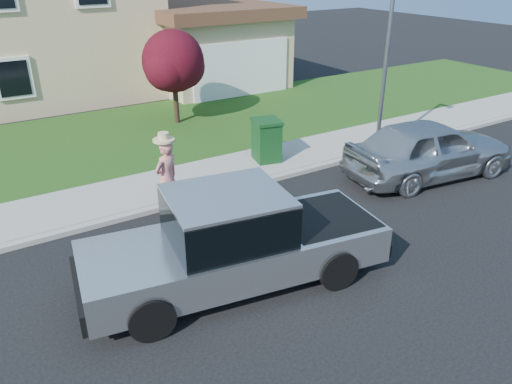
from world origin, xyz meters
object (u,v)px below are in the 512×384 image
Objects in this scene: sedan at (429,149)px; trash_bin at (266,140)px; woman at (167,177)px; street_lamp at (388,60)px; pickup_truck at (234,242)px; ornamental_tree at (174,64)px.

sedan is 4.53m from trash_bin.
street_lamp is at bearing 157.39° from woman.
woman is 7.19m from street_lamp.
street_lamp reaches higher than woman.
woman is at bearing 97.84° from pickup_truck.
street_lamp is (6.97, 3.32, 2.07)m from pickup_truck.
ornamental_tree is 7.38m from street_lamp.
street_lamp reaches higher than sedan.
pickup_truck is 4.84× the size of trash_bin.
trash_bin is (3.73, 4.62, -0.10)m from pickup_truck.
pickup_truck is at bearing 109.56° from sedan.
pickup_truck reaches higher than trash_bin.
ornamental_tree is 5.19m from trash_bin.
woman is at bearing 83.58° from sedan.
woman is 0.62× the size of ornamental_tree.
pickup_truck is 7.99m from street_lamp.
trash_bin is at bearing -82.85° from ornamental_tree.
sedan is 3.97× the size of trash_bin.
pickup_truck is at bearing -115.84° from trash_bin.
pickup_truck is 3.23m from woman.
street_lamp is at bearing -8.75° from trash_bin.
trash_bin is (0.62, -4.95, -1.43)m from ornamental_tree.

